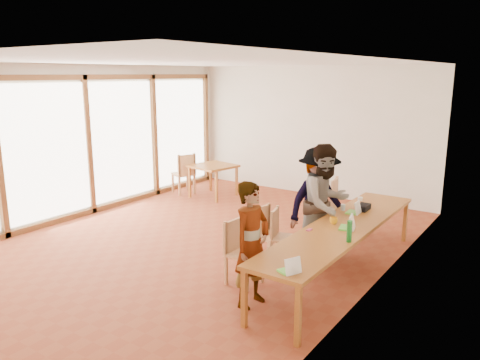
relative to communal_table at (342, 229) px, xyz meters
The scene contains 24 objects.
ground 2.60m from the communal_table, behind, with size 8.00×8.00×0.00m, color brown.
wall_back 4.77m from the communal_table, 122.10° to the left, with size 6.00×0.10×3.00m, color silver.
wall_right 0.94m from the communal_table, ahead, with size 0.10×8.00×3.00m, color silver.
window_wall 5.52m from the communal_table, behind, with size 0.10×8.00×3.00m, color white.
ceiling 3.41m from the communal_table, behind, with size 6.00×8.00×0.04m, color white.
communal_table is the anchor object (origin of this frame).
side_table 4.87m from the communal_table, 149.79° to the left, with size 0.90×0.90×0.75m.
chair_near 1.47m from the communal_table, 137.22° to the right, with size 0.44×0.44×0.47m.
chair_mid 1.22m from the communal_table, behind, with size 0.46×0.46×0.45m.
chair_far 0.97m from the communal_table, behind, with size 0.49×0.49×0.45m.
chair_empty 1.84m from the communal_table, 114.02° to the left, with size 0.56×0.56×0.53m.
chair_spare 5.40m from the communal_table, 155.30° to the left, with size 0.60×0.60×0.52m.
person_near 1.54m from the communal_table, 112.18° to the right, with size 0.57×0.38×1.57m, color gray.
person_mid 0.63m from the communal_table, 138.58° to the left, with size 0.88×0.69×1.81m, color gray.
person_far 0.84m from the communal_table, 139.83° to the left, with size 1.12×0.65×1.74m, color gray.
laptop_near 1.83m from the communal_table, 84.52° to the right, with size 0.25×0.26×0.18m.
laptop_mid 0.19m from the communal_table, 36.48° to the right, with size 0.25×0.27×0.20m.
laptop_far 0.66m from the communal_table, 96.40° to the left, with size 0.21×0.24×0.19m.
yellow_mug 0.16m from the communal_table, behind, with size 0.11×0.11×0.09m, color #FFAB11.
green_bottle 0.69m from the communal_table, 60.68° to the right, with size 0.07×0.07×0.28m, color #17621F.
clear_glass 0.76m from the communal_table, 112.52° to the left, with size 0.07×0.07×0.09m, color silver.
condiment_cup 1.42m from the communal_table, 101.20° to the left, with size 0.08×0.08×0.06m, color white.
pink_phone 0.54m from the communal_table, 122.05° to the right, with size 0.05×0.10×0.01m, color #EB5080.
black_pouch 0.89m from the communal_table, 92.30° to the left, with size 0.16×0.26×0.09m, color black.
Camera 1 is at (4.87, -5.91, 2.82)m, focal length 35.00 mm.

